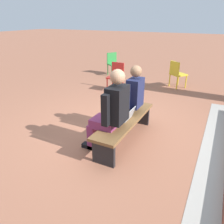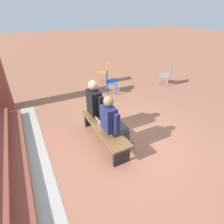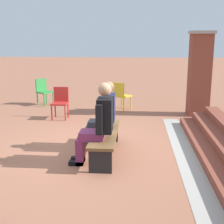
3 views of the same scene
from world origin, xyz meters
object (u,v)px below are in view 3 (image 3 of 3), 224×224
Objects in this scene: laptop at (106,129)px; plastic_chair_mid_courtyard at (121,94)px; bench at (105,137)px; person_student at (103,114)px; plastic_chair_by_pillar at (43,90)px; person_adult at (98,122)px; plastic_chair_foreground at (60,101)px.

plastic_chair_mid_courtyard is at bearing 178.62° from laptop.
bench is at bearing -133.43° from laptop.
plastic_chair_mid_courtyard is at bearing 177.17° from person_student.
laptop is 5.03m from plastic_chair_by_pillar.
person_adult reaches higher than plastic_chair_foreground.
person_adult is 4.43× the size of laptop.
bench is 1.35× the size of person_student.
plastic_chair_foreground is 1.00× the size of plastic_chair_by_pillar.
bench is 0.58m from person_adult.
bench is at bearing -1.57° from plastic_chair_mid_courtyard.
person_adult reaches higher than bench.
person_student is at bearing -168.47° from bench.
person_adult is 3.39m from plastic_chair_foreground.
person_student is at bearing 30.61° from plastic_chair_by_pillar.
plastic_chair_foreground reaches higher than laptop.
plastic_chair_foreground is at bearing -150.79° from laptop.
person_adult is at bearing 26.48° from plastic_chair_by_pillar.
plastic_chair_foreground is (-2.66, -1.48, 0.13)m from bench.
person_student is 3.46m from plastic_chair_mid_courtyard.
plastic_chair_by_pillar is at bearing -103.05° from plastic_chair_mid_courtyard.
bench is 1.27× the size of person_adult.
plastic_chair_mid_courtyard is (-3.79, 0.09, -0.02)m from laptop.
person_student is (-0.33, -0.07, 0.36)m from bench.
plastic_chair_mid_courtyard is at bearing 76.95° from plastic_chair_by_pillar.
person_adult is at bearing -0.37° from person_student.
laptop reaches higher than bench.
person_adult reaches higher than plastic_chair_by_pillar.
plastic_chair_mid_courtyard is at bearing 177.61° from person_adult.
person_student is 1.59× the size of plastic_chair_foreground.
plastic_chair_foreground is (-3.08, -1.41, -0.27)m from person_adult.
plastic_chair_foreground is at bearing 29.74° from plastic_chair_by_pillar.
person_adult is at bearing -9.68° from bench.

